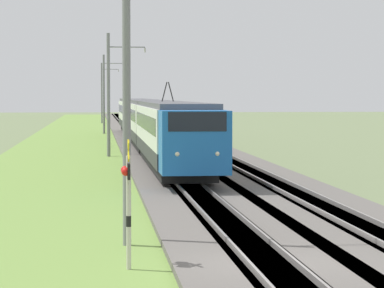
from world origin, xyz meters
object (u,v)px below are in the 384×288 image
at_px(catenary_mast_near, 129,91).
at_px(catenary_mast_far, 104,93).
at_px(passenger_train, 149,120).
at_px(crossing_signal_near, 128,193).
at_px(catenary_mast_distant, 102,93).
at_px(catenary_mast_mid, 109,94).

xyz_separation_m(catenary_mast_near, catenary_mast_far, (71.05, 0.00, 0.08)).
bearing_deg(passenger_train, catenary_mast_near, -3.97).
relative_size(crossing_signal_near, catenary_mast_distant, 0.36).
bearing_deg(catenary_mast_distant, crossing_signal_near, 179.92).
distance_m(catenary_mast_mid, catenary_mast_far, 35.53).
height_order(crossing_signal_near, catenary_mast_distant, catenary_mast_distant).
bearing_deg(passenger_train, catenary_mast_mid, -20.15).
relative_size(passenger_train, catenary_mast_near, 8.00).
height_order(catenary_mast_far, catenary_mast_distant, catenary_mast_distant).
height_order(catenary_mast_near, catenary_mast_distant, catenary_mast_distant).
bearing_deg(catenary_mast_far, catenary_mast_mid, -180.00).
relative_size(passenger_train, crossing_signal_near, 21.01).
bearing_deg(passenger_train, catenary_mast_distant, -177.23).
relative_size(catenary_mast_far, catenary_mast_distant, 0.96).
xyz_separation_m(passenger_train, catenary_mast_near, (-43.80, 3.04, 1.97)).
xyz_separation_m(crossing_signal_near, catenary_mast_far, (74.44, -0.15, 2.43)).
xyz_separation_m(passenger_train, crossing_signal_near, (-47.19, 3.19, -0.37)).
distance_m(catenary_mast_mid, catenary_mast_distant, 71.05).
height_order(catenary_mast_mid, catenary_mast_far, catenary_mast_far).
bearing_deg(passenger_train, crossing_signal_near, -3.87).
height_order(catenary_mast_near, catenary_mast_mid, catenary_mast_near).
bearing_deg(catenary_mast_near, passenger_train, -3.97).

